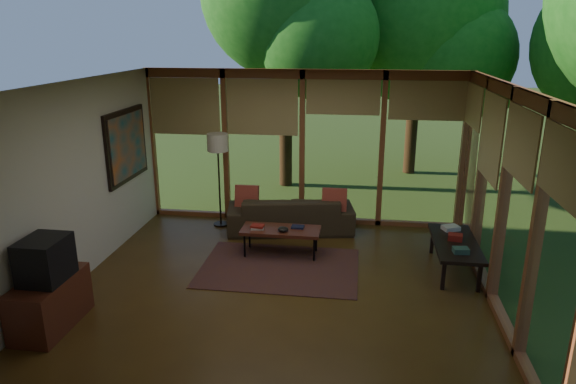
% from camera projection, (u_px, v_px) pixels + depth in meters
% --- Properties ---
extents(floor, '(5.50, 5.50, 0.00)m').
position_uv_depth(floor, '(280.00, 284.00, 7.01)').
color(floor, '#553A16').
rests_on(floor, ground).
extents(ceiling, '(5.50, 5.50, 0.00)m').
position_uv_depth(ceiling, '(279.00, 83.00, 6.21)').
color(ceiling, silver).
rests_on(ceiling, ground).
extents(wall_left, '(0.04, 5.00, 2.70)m').
position_uv_depth(wall_left, '(80.00, 181.00, 6.98)').
color(wall_left, beige).
rests_on(wall_left, ground).
extents(wall_front, '(5.50, 0.04, 2.70)m').
position_uv_depth(wall_front, '(232.00, 277.00, 4.24)').
color(wall_front, beige).
rests_on(wall_front, ground).
extents(window_wall_back, '(5.50, 0.12, 2.70)m').
position_uv_depth(window_wall_back, '(302.00, 148.00, 8.97)').
color(window_wall_back, brown).
rests_on(window_wall_back, ground).
extents(window_wall_right, '(0.12, 5.00, 2.70)m').
position_uv_depth(window_wall_right, '(503.00, 199.00, 6.24)').
color(window_wall_right, brown).
rests_on(window_wall_right, ground).
extents(tree_ne, '(3.76, 3.76, 5.43)m').
position_uv_depth(tree_ne, '(419.00, 21.00, 11.65)').
color(tree_ne, '#332312').
rests_on(tree_ne, ground).
extents(rug, '(2.28, 1.61, 0.01)m').
position_uv_depth(rug, '(279.00, 267.00, 7.48)').
color(rug, brown).
rests_on(rug, floor).
extents(sofa, '(2.25, 1.20, 0.62)m').
position_uv_depth(sofa, '(291.00, 213.00, 8.82)').
color(sofa, '#392D1C').
rests_on(sofa, floor).
extents(pillow_left, '(0.40, 0.21, 0.42)m').
position_uv_depth(pillow_left, '(247.00, 197.00, 8.80)').
color(pillow_left, maroon).
rests_on(pillow_left, sofa).
extents(pillow_right, '(0.41, 0.22, 0.43)m').
position_uv_depth(pillow_right, '(334.00, 201.00, 8.59)').
color(pillow_right, maroon).
rests_on(pillow_right, sofa).
extents(ct_book_lower, '(0.21, 0.16, 0.03)m').
position_uv_depth(ct_book_lower, '(258.00, 228.00, 7.81)').
color(ct_book_lower, beige).
rests_on(ct_book_lower, coffee_table).
extents(ct_book_upper, '(0.20, 0.15, 0.03)m').
position_uv_depth(ct_book_upper, '(258.00, 226.00, 7.80)').
color(ct_book_upper, maroon).
rests_on(ct_book_upper, coffee_table).
extents(ct_book_side, '(0.20, 0.15, 0.03)m').
position_uv_depth(ct_book_side, '(298.00, 227.00, 7.85)').
color(ct_book_side, black).
rests_on(ct_book_side, coffee_table).
extents(ct_bowl, '(0.16, 0.16, 0.07)m').
position_uv_depth(ct_bowl, '(283.00, 229.00, 7.70)').
color(ct_bowl, black).
rests_on(ct_bowl, coffee_table).
extents(media_cabinet, '(0.50, 1.00, 0.60)m').
position_uv_depth(media_cabinet, '(50.00, 303.00, 5.92)').
color(media_cabinet, '#582518').
rests_on(media_cabinet, floor).
extents(television, '(0.45, 0.55, 0.50)m').
position_uv_depth(television, '(45.00, 259.00, 5.75)').
color(television, black).
rests_on(television, media_cabinet).
extents(console_book_a, '(0.22, 0.17, 0.07)m').
position_uv_depth(console_book_a, '(461.00, 250.00, 6.87)').
color(console_book_a, '#2E5247').
rests_on(console_book_a, side_console).
extents(console_book_b, '(0.22, 0.18, 0.09)m').
position_uv_depth(console_book_b, '(455.00, 237.00, 7.30)').
color(console_book_b, maroon).
rests_on(console_book_b, side_console).
extents(console_book_c, '(0.29, 0.25, 0.07)m').
position_uv_depth(console_book_c, '(451.00, 228.00, 7.68)').
color(console_book_c, beige).
rests_on(console_book_c, side_console).
extents(floor_lamp, '(0.36, 0.36, 1.65)m').
position_uv_depth(floor_lamp, '(218.00, 148.00, 8.74)').
color(floor_lamp, black).
rests_on(floor_lamp, floor).
extents(coffee_table, '(1.20, 0.50, 0.43)m').
position_uv_depth(coffee_table, '(281.00, 231.00, 7.82)').
color(coffee_table, '#582518').
rests_on(coffee_table, floor).
extents(side_console, '(0.60, 1.40, 0.46)m').
position_uv_depth(side_console, '(455.00, 244.00, 7.27)').
color(side_console, black).
rests_on(side_console, floor).
extents(wall_painting, '(0.06, 1.35, 1.15)m').
position_uv_depth(wall_painting, '(127.00, 145.00, 8.24)').
color(wall_painting, black).
rests_on(wall_painting, wall_left).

